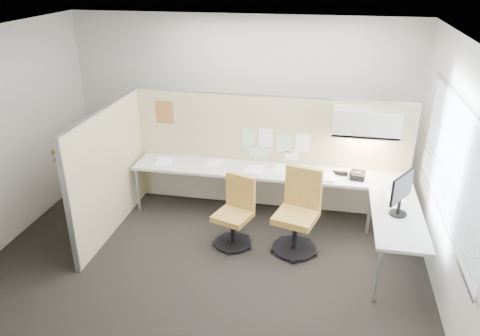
% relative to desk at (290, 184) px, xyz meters
% --- Properties ---
extents(floor, '(5.50, 4.50, 0.01)m').
position_rel_desk_xyz_m(floor, '(-0.93, -1.13, -0.61)').
color(floor, black).
rests_on(floor, ground).
extents(ceiling, '(5.50, 4.50, 0.01)m').
position_rel_desk_xyz_m(ceiling, '(-0.93, -1.13, 2.20)').
color(ceiling, white).
rests_on(ceiling, wall_back).
extents(wall_back, '(5.50, 0.02, 2.80)m').
position_rel_desk_xyz_m(wall_back, '(-0.93, 1.12, 0.80)').
color(wall_back, beige).
rests_on(wall_back, ground).
extents(wall_front, '(5.50, 0.02, 2.80)m').
position_rel_desk_xyz_m(wall_front, '(-0.93, -3.38, 0.80)').
color(wall_front, beige).
rests_on(wall_front, ground).
extents(wall_right, '(0.02, 4.50, 2.80)m').
position_rel_desk_xyz_m(wall_right, '(1.82, -1.13, 0.80)').
color(wall_right, beige).
rests_on(wall_right, ground).
extents(window_pane, '(0.01, 2.80, 1.30)m').
position_rel_desk_xyz_m(window_pane, '(1.79, -1.13, 0.95)').
color(window_pane, '#A2ACBC').
rests_on(window_pane, wall_right).
extents(partition_back, '(4.10, 0.06, 1.75)m').
position_rel_desk_xyz_m(partition_back, '(-0.38, 0.47, 0.27)').
color(partition_back, beige).
rests_on(partition_back, floor).
extents(partition_left, '(0.06, 2.20, 1.75)m').
position_rel_desk_xyz_m(partition_left, '(-2.43, -0.63, 0.27)').
color(partition_left, beige).
rests_on(partition_left, floor).
extents(desk, '(4.00, 2.07, 0.73)m').
position_rel_desk_xyz_m(desk, '(0.00, 0.00, 0.00)').
color(desk, beige).
rests_on(desk, floor).
extents(overhead_bin, '(0.90, 0.36, 0.38)m').
position_rel_desk_xyz_m(overhead_bin, '(0.97, 0.26, 0.91)').
color(overhead_bin, beige).
rests_on(overhead_bin, partition_back).
extents(task_light_strip, '(0.60, 0.06, 0.02)m').
position_rel_desk_xyz_m(task_light_strip, '(0.97, 0.26, 0.70)').
color(task_light_strip, '#FFEABF').
rests_on(task_light_strip, overhead_bin).
extents(pinned_papers, '(1.01, 0.00, 0.47)m').
position_rel_desk_xyz_m(pinned_papers, '(-0.30, 0.44, 0.43)').
color(pinned_papers, '#8CBF8C').
rests_on(pinned_papers, partition_back).
extents(poster, '(0.28, 0.00, 0.35)m').
position_rel_desk_xyz_m(poster, '(-1.98, 0.44, 0.82)').
color(poster, orange).
rests_on(poster, partition_back).
extents(chair_left, '(0.56, 0.57, 0.94)m').
position_rel_desk_xyz_m(chair_left, '(-0.65, -0.70, -0.16)').
color(chair_left, black).
rests_on(chair_left, floor).
extents(chair_right, '(0.62, 0.64, 1.09)m').
position_rel_desk_xyz_m(chair_right, '(0.17, -0.67, -0.09)').
color(chair_right, black).
rests_on(chair_right, floor).
extents(monitor, '(0.29, 0.44, 0.53)m').
position_rel_desk_xyz_m(monitor, '(1.37, -0.83, 0.43)').
color(monitor, black).
rests_on(monitor, desk).
extents(phone, '(0.24, 0.22, 0.12)m').
position_rel_desk_xyz_m(phone, '(0.92, 0.10, 0.18)').
color(phone, black).
rests_on(phone, desk).
extents(stapler, '(0.15, 0.08, 0.05)m').
position_rel_desk_xyz_m(stapler, '(0.65, 0.19, 0.15)').
color(stapler, black).
rests_on(stapler, desk).
extents(tape_dispenser, '(0.11, 0.07, 0.06)m').
position_rel_desk_xyz_m(tape_dispenser, '(0.74, 0.17, 0.16)').
color(tape_dispenser, black).
rests_on(tape_dispenser, desk).
extents(coat_hook, '(0.18, 0.42, 1.27)m').
position_rel_desk_xyz_m(coat_hook, '(-2.51, -1.54, 0.83)').
color(coat_hook, silver).
rests_on(coat_hook, partition_left).
extents(paper_stack_0, '(0.27, 0.33, 0.03)m').
position_rel_desk_xyz_m(paper_stack_0, '(-1.92, 0.12, 0.14)').
color(paper_stack_0, white).
rests_on(paper_stack_0, desk).
extents(paper_stack_1, '(0.25, 0.31, 0.02)m').
position_rel_desk_xyz_m(paper_stack_1, '(-1.15, 0.22, 0.14)').
color(paper_stack_1, white).
rests_on(paper_stack_1, desk).
extents(paper_stack_2, '(0.27, 0.33, 0.04)m').
position_rel_desk_xyz_m(paper_stack_2, '(-0.53, 0.06, 0.15)').
color(paper_stack_2, white).
rests_on(paper_stack_2, desk).
extents(paper_stack_3, '(0.27, 0.33, 0.01)m').
position_rel_desk_xyz_m(paper_stack_3, '(-0.16, 0.20, 0.13)').
color(paper_stack_3, white).
rests_on(paper_stack_3, desk).
extents(paper_stack_4, '(0.23, 0.30, 0.03)m').
position_rel_desk_xyz_m(paper_stack_4, '(0.49, 0.04, 0.14)').
color(paper_stack_4, white).
rests_on(paper_stack_4, desk).
extents(paper_stack_5, '(0.25, 0.31, 0.02)m').
position_rel_desk_xyz_m(paper_stack_5, '(1.38, -0.40, 0.14)').
color(paper_stack_5, white).
rests_on(paper_stack_5, desk).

